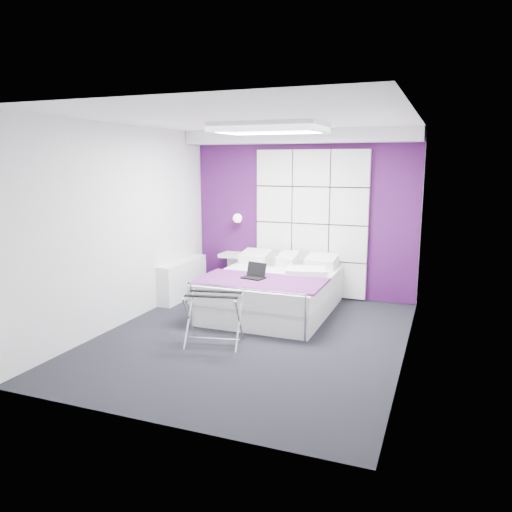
{
  "coord_description": "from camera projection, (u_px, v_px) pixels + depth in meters",
  "views": [
    {
      "loc": [
        2.15,
        -5.43,
        2.12
      ],
      "look_at": [
        -0.08,
        0.35,
        0.95
      ],
      "focal_mm": 35.0,
      "sensor_mm": 36.0,
      "label": 1
    }
  ],
  "objects": [
    {
      "name": "floor",
      "position": [
        252.0,
        337.0,
        6.13
      ],
      "size": [
        4.4,
        4.4,
        0.0
      ],
      "primitive_type": "plane",
      "color": "black",
      "rests_on": "ground"
    },
    {
      "name": "wall_right",
      "position": [
        410.0,
        241.0,
        5.26
      ],
      "size": [
        0.0,
        4.4,
        4.4
      ],
      "primitive_type": "plane",
      "rotation": [
        1.57,
        0.0,
        -1.57
      ],
      "color": "silver",
      "rests_on": "floor"
    },
    {
      "name": "accent_wall",
      "position": [
        303.0,
        215.0,
        7.9
      ],
      "size": [
        3.58,
        0.02,
        2.58
      ],
      "primitive_type": "cube",
      "color": "#44114B",
      "rests_on": "wall_back"
    },
    {
      "name": "headboard",
      "position": [
        311.0,
        224.0,
        7.83
      ],
      "size": [
        1.8,
        0.08,
        2.3
      ],
      "primitive_type": null,
      "color": "silver",
      "rests_on": "wall_back"
    },
    {
      "name": "wall_left",
      "position": [
        124.0,
        226.0,
        6.53
      ],
      "size": [
        0.0,
        4.4,
        4.4
      ],
      "primitive_type": "plane",
      "rotation": [
        1.57,
        0.0,
        1.57
      ],
      "color": "silver",
      "rests_on": "floor"
    },
    {
      "name": "nightstand",
      "position": [
        236.0,
        255.0,
        8.25
      ],
      "size": [
        0.5,
        0.39,
        0.06
      ],
      "primitive_type": "cube",
      "color": "white",
      "rests_on": "wall_back"
    },
    {
      "name": "luggage_rack",
      "position": [
        214.0,
        319.0,
        5.85
      ],
      "size": [
        0.63,
        0.46,
        0.62
      ],
      "rotation": [
        0.0,
        0.0,
        0.21
      ],
      "color": "silver",
      "rests_on": "floor"
    },
    {
      "name": "radiator",
      "position": [
        183.0,
        279.0,
        7.87
      ],
      "size": [
        0.22,
        1.2,
        0.6
      ],
      "primitive_type": "cube",
      "color": "white",
      "rests_on": "floor"
    },
    {
      "name": "bed",
      "position": [
        273.0,
        291.0,
        7.14
      ],
      "size": [
        1.69,
        2.05,
        0.72
      ],
      "color": "white",
      "rests_on": "floor"
    },
    {
      "name": "ceiling",
      "position": [
        252.0,
        119.0,
        5.65
      ],
      "size": [
        4.4,
        4.4,
        0.0
      ],
      "primitive_type": "plane",
      "rotation": [
        3.14,
        0.0,
        0.0
      ],
      "color": "white",
      "rests_on": "wall_back"
    },
    {
      "name": "laptop",
      "position": [
        255.0,
        274.0,
        6.74
      ],
      "size": [
        0.29,
        0.21,
        0.21
      ],
      "rotation": [
        0.0,
        0.0,
        -0.22
      ],
      "color": "black",
      "rests_on": "bed"
    },
    {
      "name": "skylight",
      "position": [
        269.0,
        127.0,
        6.21
      ],
      "size": [
        1.36,
        0.86,
        0.12
      ],
      "primitive_type": null,
      "color": "white",
      "rests_on": "ceiling"
    },
    {
      "name": "wall_back",
      "position": [
        303.0,
        215.0,
        7.91
      ],
      "size": [
        3.6,
        0.0,
        3.6
      ],
      "primitive_type": "plane",
      "rotation": [
        1.57,
        0.0,
        0.0
      ],
      "color": "silver",
      "rests_on": "floor"
    },
    {
      "name": "wall_lamp",
      "position": [
        238.0,
        218.0,
        8.17
      ],
      "size": [
        0.15,
        0.15,
        0.15
      ],
      "primitive_type": "sphere",
      "color": "white",
      "rests_on": "wall_back"
    },
    {
      "name": "soffit",
      "position": [
        300.0,
        136.0,
        7.46
      ],
      "size": [
        3.58,
        0.5,
        0.2
      ],
      "primitive_type": "cube",
      "color": "white",
      "rests_on": "wall_back"
    }
  ]
}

